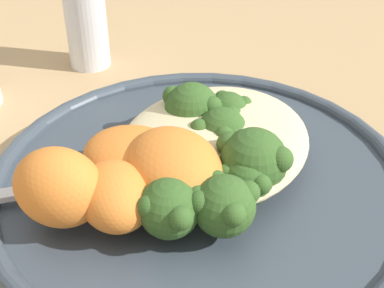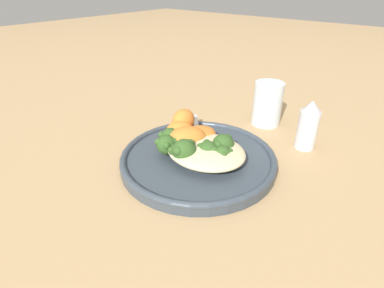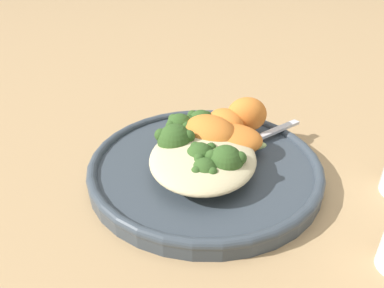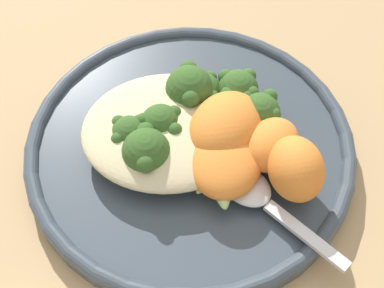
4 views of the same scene
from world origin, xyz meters
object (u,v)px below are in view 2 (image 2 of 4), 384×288
(broccoli_stalk_3, at_px, (186,150))
(sweet_potato_chunk_3, at_px, (180,130))
(water_glass, at_px, (266,103))
(broccoli_stalk_6, at_px, (217,143))
(sweet_potato_chunk_2, at_px, (198,135))
(spoon, at_px, (198,132))
(broccoli_stalk_4, at_px, (206,147))
(broccoli_stalk_1, at_px, (174,144))
(broccoli_stalk_5, at_px, (215,148))
(plate, at_px, (198,158))
(broccoli_stalk_2, at_px, (188,146))
(quinoa_mound, at_px, (206,151))
(salt_shaker, at_px, (308,125))
(broccoli_stalk_0, at_px, (177,138))
(sweet_potato_chunk_0, at_px, (183,121))
(sweet_potato_chunk_1, at_px, (187,138))

(broccoli_stalk_3, bearing_deg, sweet_potato_chunk_3, -145.19)
(broccoli_stalk_3, xyz_separation_m, water_glass, (-0.01, -0.26, 0.01))
(broccoli_stalk_6, height_order, sweet_potato_chunk_2, broccoli_stalk_6)
(spoon, bearing_deg, broccoli_stalk_4, -173.47)
(broccoli_stalk_1, height_order, water_glass, water_glass)
(broccoli_stalk_5, xyz_separation_m, sweet_potato_chunk_2, (0.05, -0.02, 0.00))
(plate, xyz_separation_m, spoon, (0.05, -0.06, 0.01))
(broccoli_stalk_6, bearing_deg, broccoli_stalk_3, -101.94)
(broccoli_stalk_2, distance_m, sweet_potato_chunk_3, 0.05)
(broccoli_stalk_1, bearing_deg, quinoa_mound, 128.12)
(water_glass, bearing_deg, broccoli_stalk_3, 87.63)
(sweet_potato_chunk_2, height_order, sweet_potato_chunk_3, sweet_potato_chunk_3)
(salt_shaker, bearing_deg, broccoli_stalk_1, 51.49)
(broccoli_stalk_0, bearing_deg, broccoli_stalk_2, 118.83)
(plate, height_order, sweet_potato_chunk_0, sweet_potato_chunk_0)
(broccoli_stalk_0, relative_size, sweet_potato_chunk_1, 1.33)
(broccoli_stalk_5, xyz_separation_m, water_glass, (0.02, -0.21, 0.01))
(broccoli_stalk_5, bearing_deg, broccoli_stalk_0, -142.57)
(salt_shaker, bearing_deg, broccoli_stalk_5, 59.52)
(broccoli_stalk_0, distance_m, broccoli_stalk_2, 0.03)
(sweet_potato_chunk_3, relative_size, salt_shaker, 0.52)
(spoon, height_order, water_glass, water_glass)
(quinoa_mound, relative_size, sweet_potato_chunk_2, 1.94)
(broccoli_stalk_4, xyz_separation_m, spoon, (0.06, -0.05, -0.01))
(salt_shaker, bearing_deg, quinoa_mound, 59.82)
(broccoli_stalk_3, height_order, sweet_potato_chunk_2, broccoli_stalk_3)
(sweet_potato_chunk_1, distance_m, salt_shaker, 0.23)
(sweet_potato_chunk_3, xyz_separation_m, spoon, (-0.02, -0.03, -0.01))
(broccoli_stalk_6, distance_m, spoon, 0.07)
(broccoli_stalk_3, bearing_deg, sweet_potato_chunk_1, -157.03)
(broccoli_stalk_6, height_order, water_glass, water_glass)
(quinoa_mound, xyz_separation_m, broccoli_stalk_1, (0.05, 0.02, 0.00))
(broccoli_stalk_0, distance_m, sweet_potato_chunk_2, 0.04)
(broccoli_stalk_0, height_order, broccoli_stalk_5, broccoli_stalk_0)
(broccoli_stalk_1, relative_size, broccoli_stalk_2, 0.80)
(broccoli_stalk_3, xyz_separation_m, salt_shaker, (-0.12, -0.21, 0.01))
(broccoli_stalk_3, relative_size, water_glass, 1.04)
(plate, xyz_separation_m, broccoli_stalk_2, (0.02, 0.01, 0.02))
(broccoli_stalk_3, bearing_deg, broccoli_stalk_0, -135.47)
(broccoli_stalk_5, bearing_deg, sweet_potato_chunk_1, -143.59)
(salt_shaker, bearing_deg, broccoli_stalk_6, 56.35)
(plate, bearing_deg, salt_shaker, -124.30)
(quinoa_mound, relative_size, broccoli_stalk_6, 1.40)
(broccoli_stalk_2, relative_size, broccoli_stalk_4, 1.52)
(quinoa_mound, bearing_deg, broccoli_stalk_1, 20.22)
(broccoli_stalk_1, height_order, salt_shaker, salt_shaker)
(plate, bearing_deg, quinoa_mound, 176.24)
(quinoa_mound, bearing_deg, plate, -3.76)
(plate, bearing_deg, sweet_potato_chunk_3, -19.11)
(broccoli_stalk_0, height_order, broccoli_stalk_3, broccoli_stalk_3)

